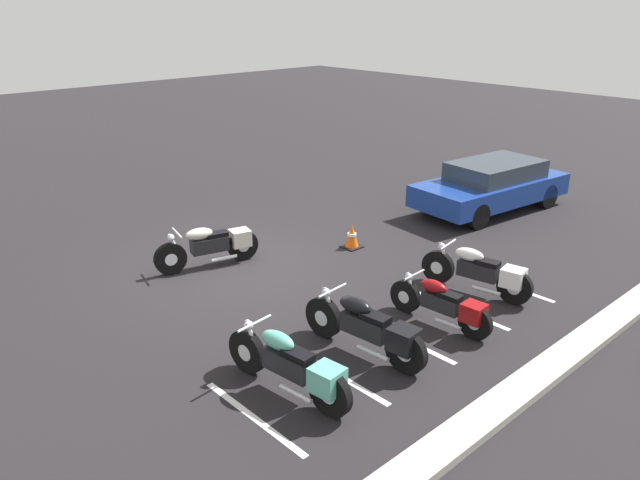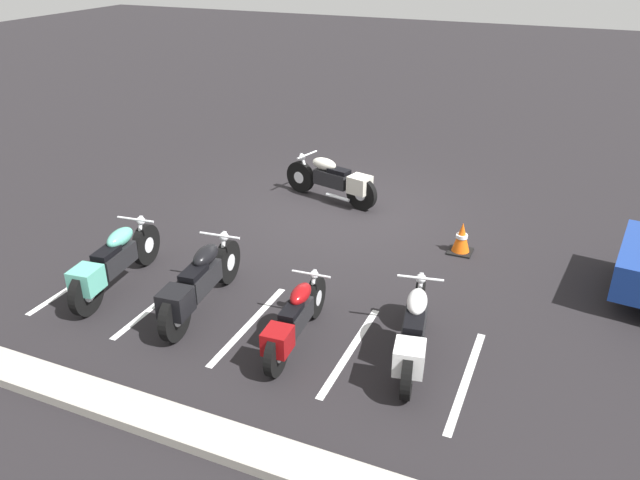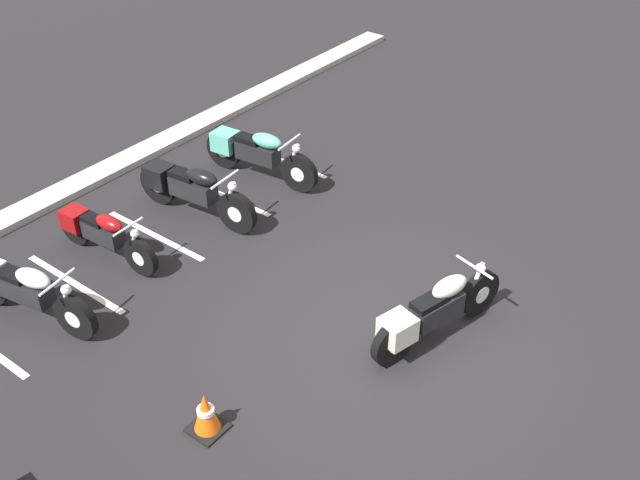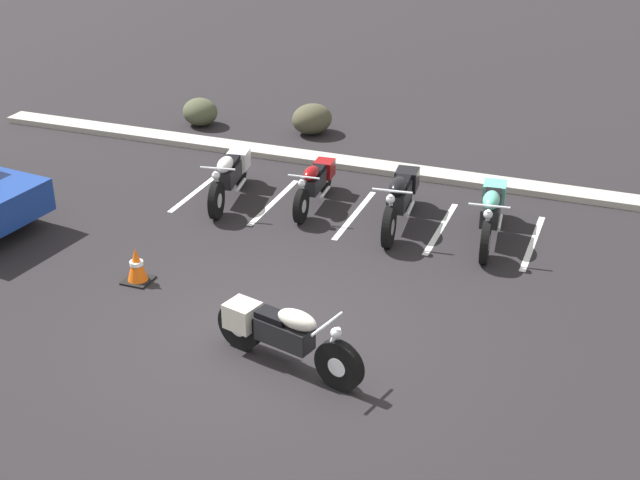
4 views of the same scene
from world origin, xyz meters
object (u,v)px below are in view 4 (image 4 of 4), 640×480
object	(u,v)px
landscape_rock_0	(312,119)
landscape_rock_1	(200,112)
parked_bike_2	(400,196)
motorcycle_cream_featured	(281,333)
parked_bike_3	(491,210)
parked_bike_1	(315,182)
traffic_cone	(137,266)
parked_bike_0	(230,174)

from	to	relation	value
landscape_rock_0	landscape_rock_1	world-z (taller)	landscape_rock_0
parked_bike_2	landscape_rock_1	bearing A→B (deg)	-126.42
parked_bike_2	landscape_rock_1	world-z (taller)	parked_bike_2
motorcycle_cream_featured	parked_bike_2	size ratio (longest dim) A/B	0.94
parked_bike_3	landscape_rock_1	bearing A→B (deg)	-121.44
parked_bike_3	parked_bike_2	bearing A→B (deg)	-96.66
motorcycle_cream_featured	parked_bike_1	bearing A→B (deg)	120.53
parked_bike_3	motorcycle_cream_featured	bearing A→B (deg)	-27.22
landscape_rock_1	parked_bike_1	bearing A→B (deg)	-38.25
parked_bike_3	traffic_cone	world-z (taller)	parked_bike_3
parked_bike_0	parked_bike_3	size ratio (longest dim) A/B	0.96
landscape_rock_1	traffic_cone	size ratio (longest dim) A/B	1.44
landscape_rock_0	traffic_cone	size ratio (longest dim) A/B	1.63
motorcycle_cream_featured	parked_bike_3	world-z (taller)	parked_bike_3
motorcycle_cream_featured	traffic_cone	xyz separation A→B (m)	(-2.84, 1.23, -0.20)
parked_bike_0	landscape_rock_0	bearing A→B (deg)	167.82
motorcycle_cream_featured	landscape_rock_1	size ratio (longest dim) A/B	2.72
parked_bike_2	landscape_rock_0	bearing A→B (deg)	-146.08
landscape_rock_1	parked_bike_2	bearing A→B (deg)	-30.89
motorcycle_cream_featured	parked_bike_3	bearing A→B (deg)	83.52
motorcycle_cream_featured	parked_bike_3	xyz separation A→B (m)	(1.75, 4.58, 0.01)
parked_bike_2	traffic_cone	size ratio (longest dim) A/B	4.16
landscape_rock_0	parked_bike_0	bearing A→B (deg)	-91.83
parked_bike_0	landscape_rock_1	xyz separation A→B (m)	(-2.36, 3.35, -0.16)
parked_bike_2	landscape_rock_1	distance (m)	6.40
motorcycle_cream_featured	traffic_cone	distance (m)	3.10
parked_bike_0	parked_bike_2	distance (m)	3.12
parked_bike_1	parked_bike_3	world-z (taller)	parked_bike_3
motorcycle_cream_featured	landscape_rock_1	xyz separation A→B (m)	(-5.27, 7.87, -0.16)
parked_bike_3	landscape_rock_0	bearing A→B (deg)	-135.20
motorcycle_cream_featured	landscape_rock_0	distance (m)	8.70
parked_bike_0	parked_bike_1	distance (m)	1.54
parked_bike_2	traffic_cone	distance (m)	4.55
landscape_rock_0	parked_bike_1	bearing A→B (deg)	-67.83
motorcycle_cream_featured	parked_bike_0	distance (m)	5.37
landscape_rock_0	traffic_cone	xyz separation A→B (m)	(-0.05, -7.01, -0.06)
motorcycle_cream_featured	landscape_rock_0	world-z (taller)	motorcycle_cream_featured
motorcycle_cream_featured	parked_bike_1	distance (m)	5.01
motorcycle_cream_featured	parked_bike_1	size ratio (longest dim) A/B	1.09
parked_bike_0	traffic_cone	distance (m)	3.30
parked_bike_3	traffic_cone	distance (m)	5.68
parked_bike_1	parked_bike_3	bearing A→B (deg)	82.13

